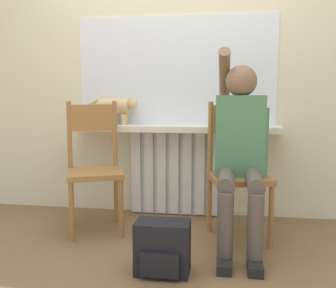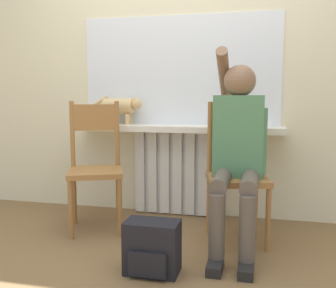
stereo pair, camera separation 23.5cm
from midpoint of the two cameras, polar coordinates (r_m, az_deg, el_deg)
ground_plane at (r=2.45m, az=-1.54°, el=-18.02°), size 12.00×12.00×0.00m
wall_with_window at (r=3.43m, az=3.83°, el=12.35°), size 7.00×0.06×2.70m
radiator at (r=3.41m, az=3.47°, el=-4.22°), size 0.78×0.08×0.73m
windowsill at (r=3.28m, az=3.29°, el=2.25°), size 1.76×0.25×0.05m
window_glass at (r=3.39m, az=3.71°, el=10.58°), size 1.69×0.01×0.92m
chair_left at (r=3.07m, az=-8.37°, el=-3.01°), size 0.53×0.53×0.99m
chair_right at (r=2.86m, az=12.22°, el=-3.88°), size 0.49×0.49×0.99m
person at (r=2.70m, az=12.53°, el=-0.18°), size 0.36×1.03×1.36m
cat at (r=3.41m, az=-4.90°, el=5.45°), size 0.48×0.13×0.25m
backpack at (r=2.37m, az=0.61°, el=-14.87°), size 0.32×0.22×0.31m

